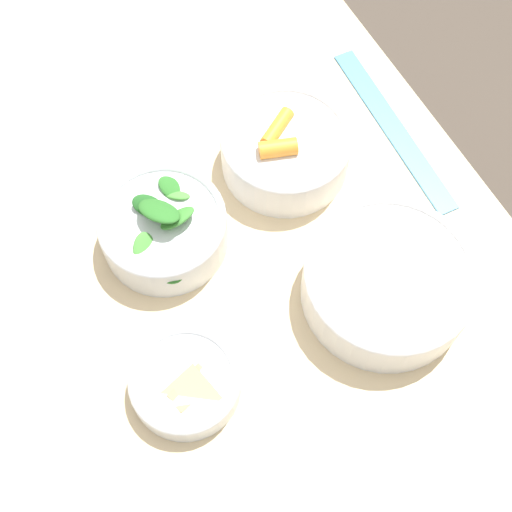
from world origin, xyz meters
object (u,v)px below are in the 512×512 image
at_px(ruler, 393,128).
at_px(bowl_cookies, 185,383).
at_px(bowl_carrots, 285,149).
at_px(bowl_beans_hotdog, 387,284).
at_px(bowl_greens, 164,228).

bearing_deg(ruler, bowl_cookies, -63.74).
bearing_deg(bowl_cookies, ruler, 116.26).
bearing_deg(bowl_carrots, ruler, 83.62).
bearing_deg(bowl_beans_hotdog, ruler, 144.82).
bearing_deg(bowl_beans_hotdog, bowl_carrots, -175.55).
relative_size(bowl_carrots, bowl_beans_hotdog, 0.83).
xyz_separation_m(bowl_carrots, bowl_cookies, (0.21, -0.24, -0.01)).
distance_m(bowl_carrots, bowl_beans_hotdog, 0.21).
distance_m(bowl_carrots, bowl_greens, 0.18).
distance_m(bowl_greens, ruler, 0.34).
bearing_deg(bowl_greens, bowl_carrots, 100.03).
xyz_separation_m(bowl_beans_hotdog, ruler, (-0.20, 0.14, -0.03)).
distance_m(bowl_carrots, ruler, 0.16).
height_order(bowl_cookies, ruler, bowl_cookies).
bearing_deg(bowl_cookies, bowl_greens, 162.53).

